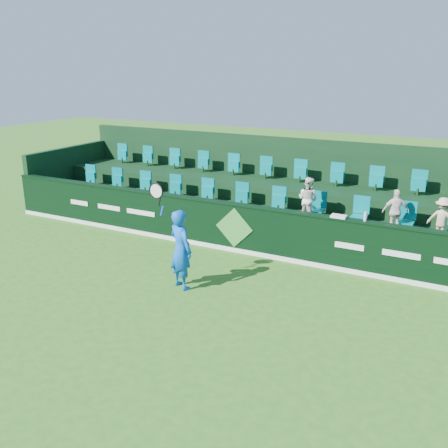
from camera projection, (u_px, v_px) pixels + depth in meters
The scene contains 13 objects.
ground at pixel (150, 312), 10.31m from camera, with size 60.00×60.00×0.00m, color #306718.
sponsor_hoarding at pixel (236, 227), 13.48m from camera, with size 16.00×0.25×1.35m.
stand_tier_front at pixel (253, 226), 14.49m from camera, with size 16.00×2.00×0.80m, color black.
stand_tier_back at pixel (277, 203), 16.02m from camera, with size 16.00×1.80×1.30m, color black.
stand_rear at pixel (283, 183), 16.23m from camera, with size 16.00×4.10×2.60m.
seat_row_front at pixel (259, 200), 14.62m from camera, with size 13.50×0.50×0.60m, color #01757A.
seat_row_back at pixel (282, 172), 15.99m from camera, with size 13.50×0.50×0.60m, color #01757A.
tennis_player at pixel (181, 249), 11.17m from camera, with size 1.17×0.67×2.47m.
spectator_left at pixel (308, 199), 13.50m from camera, with size 0.59×0.46×1.21m, color white.
spectator_middle at pixel (396, 211), 12.49m from camera, with size 0.66×0.27×1.13m, color white.
spectator_right at pixel (442, 219), 12.03m from camera, with size 0.68×0.39×1.05m, color #C3B089.
towel at pixel (339, 216), 12.05m from camera, with size 0.37×0.24×0.05m, color white.
drinks_bottle at pixel (365, 216), 11.74m from camera, with size 0.07×0.07×0.22m, color silver.
Camera 1 is at (5.65, -7.51, 4.86)m, focal length 40.00 mm.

